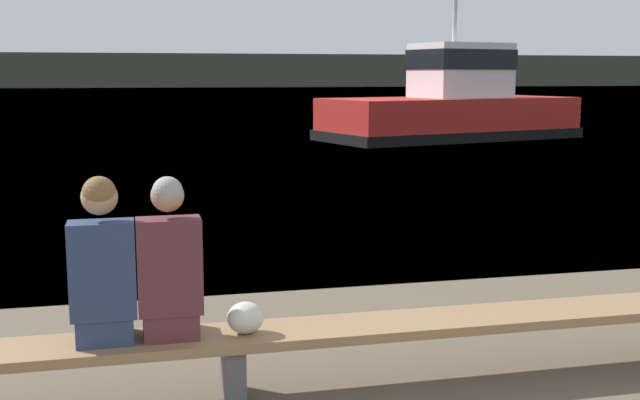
{
  "coord_description": "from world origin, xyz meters",
  "views": [
    {
      "loc": [
        -1.49,
        -1.47,
        2.07
      ],
      "look_at": [
        0.41,
        6.43,
        0.79
      ],
      "focal_mm": 45.0,
      "sensor_mm": 36.0,
      "label": 1
    }
  ],
  "objects_px": {
    "tugboat_red": "(452,109)",
    "bench_main": "(232,344)",
    "shopping_bag": "(245,318)",
    "person_right": "(169,267)",
    "person_left": "(103,268)"
  },
  "relations": [
    {
      "from": "tugboat_red",
      "to": "bench_main",
      "type": "bearing_deg",
      "value": 138.6
    },
    {
      "from": "bench_main",
      "to": "shopping_bag",
      "type": "relative_size",
      "value": 32.64
    },
    {
      "from": "shopping_bag",
      "to": "bench_main",
      "type": "bearing_deg",
      "value": 162.27
    },
    {
      "from": "bench_main",
      "to": "person_left",
      "type": "xyz_separation_m",
      "value": [
        -0.78,
        -0.0,
        0.54
      ]
    },
    {
      "from": "bench_main",
      "to": "shopping_bag",
      "type": "height_order",
      "value": "shopping_bag"
    },
    {
      "from": "shopping_bag",
      "to": "tugboat_red",
      "type": "xyz_separation_m",
      "value": [
        9.49,
        19.3,
        0.42
      ]
    },
    {
      "from": "person_left",
      "to": "tugboat_red",
      "type": "distance_m",
      "value": 21.88
    },
    {
      "from": "person_right",
      "to": "shopping_bag",
      "type": "xyz_separation_m",
      "value": [
        0.46,
        -0.02,
        -0.35
      ]
    },
    {
      "from": "person_right",
      "to": "bench_main",
      "type": "bearing_deg",
      "value": 0.44
    },
    {
      "from": "bench_main",
      "to": "person_right",
      "type": "distance_m",
      "value": 0.65
    },
    {
      "from": "person_right",
      "to": "shopping_bag",
      "type": "distance_m",
      "value": 0.58
    },
    {
      "from": "person_left",
      "to": "person_right",
      "type": "bearing_deg",
      "value": 0.14
    },
    {
      "from": "bench_main",
      "to": "shopping_bag",
      "type": "distance_m",
      "value": 0.2
    },
    {
      "from": "person_left",
      "to": "shopping_bag",
      "type": "distance_m",
      "value": 0.94
    },
    {
      "from": "person_right",
      "to": "tugboat_red",
      "type": "xyz_separation_m",
      "value": [
        9.95,
        19.28,
        0.07
      ]
    }
  ]
}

